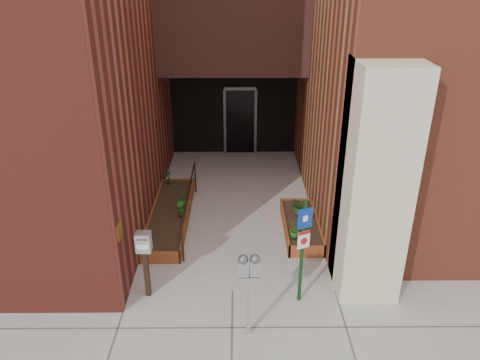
{
  "coord_description": "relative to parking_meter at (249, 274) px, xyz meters",
  "views": [
    {
      "loc": [
        0.1,
        -7.28,
        5.85
      ],
      "look_at": [
        0.16,
        1.8,
        1.54
      ],
      "focal_mm": 35.0,
      "sensor_mm": 36.0,
      "label": 1
    }
  ],
  "objects": [
    {
      "name": "parking_meter",
      "position": [
        0.0,
        0.0,
        0.0
      ],
      "size": [
        0.36,
        0.17,
        1.61
      ],
      "color": "#9B9B9D",
      "rests_on": "ground"
    },
    {
      "name": "shrub_left_c",
      "position": [
        -1.53,
        4.1,
        -0.75
      ],
      "size": [
        0.3,
        0.3,
        0.39
      ],
      "primitive_type": "imported",
      "rotation": [
        0.0,
        0.0,
        3.69
      ],
      "color": "#215618",
      "rests_on": "planter_left"
    },
    {
      "name": "shrub_right_a",
      "position": [
        1.07,
        2.58,
        -0.76
      ],
      "size": [
        0.22,
        0.22,
        0.38
      ],
      "primitive_type": "imported",
      "rotation": [
        0.0,
        0.0,
        1.54
      ],
      "color": "#245819",
      "rests_on": "planter_right"
    },
    {
      "name": "payment_dropbox",
      "position": [
        -1.89,
        1.02,
        -0.24
      ],
      "size": [
        0.28,
        0.22,
        1.39
      ],
      "color": "black",
      "rests_on": "ground"
    },
    {
      "name": "shrub_right_b",
      "position": [
        1.57,
        3.44,
        -0.8
      ],
      "size": [
        0.21,
        0.21,
        0.29
      ],
      "primitive_type": "imported",
      "rotation": [
        0.0,
        0.0,
        2.59
      ],
      "color": "#235618",
      "rests_on": "planter_right"
    },
    {
      "name": "shrub_left_b",
      "position": [
        -1.53,
        3.59,
        -0.77
      ],
      "size": [
        0.26,
        0.26,
        0.34
      ],
      "primitive_type": "imported",
      "rotation": [
        0.0,
        0.0,
        2.52
      ],
      "color": "#23601B",
      "rests_on": "planter_left"
    },
    {
      "name": "shrub_right_c",
      "position": [
        1.27,
        3.64,
        -0.76
      ],
      "size": [
        0.45,
        0.45,
        0.36
      ],
      "primitive_type": "imported",
      "rotation": [
        0.0,
        0.0,
        4.15
      ],
      "color": "#1E5016",
      "rests_on": "planter_right"
    },
    {
      "name": "ground",
      "position": [
        -0.28,
        1.12,
        -1.24
      ],
      "size": [
        80.0,
        80.0,
        0.0
      ],
      "primitive_type": "plane",
      "color": "#9E9991",
      "rests_on": "ground"
    },
    {
      "name": "planter_right",
      "position": [
        1.32,
        3.32,
        -1.11
      ],
      "size": [
        0.8,
        2.2,
        0.3
      ],
      "color": "brown",
      "rests_on": "ground"
    },
    {
      "name": "planter_left",
      "position": [
        -1.83,
        3.82,
        -1.11
      ],
      "size": [
        0.9,
        3.6,
        0.3
      ],
      "color": "brown",
      "rests_on": "ground"
    },
    {
      "name": "handrail",
      "position": [
        -1.33,
        3.77,
        -0.5
      ],
      "size": [
        0.04,
        3.34,
        0.9
      ],
      "color": "black",
      "rests_on": "ground"
    },
    {
      "name": "shrub_left_a",
      "position": [
        -2.13,
        2.28,
        -0.75
      ],
      "size": [
        0.47,
        0.47,
        0.38
      ],
      "primitive_type": "imported",
      "rotation": [
        0.0,
        0.0,
        0.51
      ],
      "color": "#1F5418",
      "rests_on": "planter_left"
    },
    {
      "name": "sign_post",
      "position": [
        0.98,
        0.84,
        0.07
      ],
      "size": [
        0.27,
        0.14,
        2.13
      ],
      "color": "#133616",
      "rests_on": "ground"
    },
    {
      "name": "shrub_left_d",
      "position": [
        -2.04,
        5.29,
        -0.76
      ],
      "size": [
        0.27,
        0.27,
        0.37
      ],
      "primitive_type": "imported",
      "rotation": [
        0.0,
        0.0,
        5.29
      ],
      "color": "#17531C",
      "rests_on": "planter_left"
    }
  ]
}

